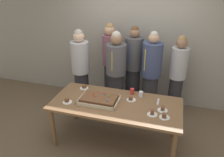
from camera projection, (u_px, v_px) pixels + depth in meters
name	position (u px, v px, depth m)	size (l,w,h in m)	color
ground_plane	(115.00, 140.00, 3.80)	(12.00, 12.00, 0.00)	brown
interior_back_panel	(137.00, 34.00, 4.54)	(8.00, 0.12, 3.00)	#9E998E
party_table	(116.00, 107.00, 3.51)	(2.07, 0.94, 0.76)	brown
sheet_cake	(99.00, 99.00, 3.49)	(0.63, 0.41, 0.11)	beige
plated_slice_near_left	(152.00, 113.00, 3.17)	(0.15, 0.15, 0.08)	white
plated_slice_near_right	(164.00, 116.00, 3.10)	(0.15, 0.15, 0.07)	white
plated_slice_far_left	(163.00, 109.00, 3.27)	(0.15, 0.15, 0.07)	white
plated_slice_far_right	(131.00, 99.00, 3.54)	(0.15, 0.15, 0.06)	white
plated_slice_center_front	(84.00, 87.00, 3.92)	(0.15, 0.15, 0.07)	white
plated_slice_center_back	(67.00, 101.00, 3.48)	(0.15, 0.15, 0.07)	white
drink_cup_nearest	(132.00, 91.00, 3.73)	(0.07, 0.07, 0.10)	red
drink_cup_middle	(141.00, 94.00, 3.63)	(0.07, 0.07, 0.10)	white
cake_server_utensil	(158.00, 102.00, 3.50)	(0.03, 0.20, 0.01)	silver
person_serving_front	(151.00, 75.00, 4.14)	(0.37, 0.37, 1.73)	#28282D
person_green_shirt_behind	(133.00, 68.00, 4.43)	(0.37, 0.37, 1.75)	#28282D
person_striped_tie_right	(177.00, 76.00, 4.16)	(0.32, 0.32, 1.65)	#28282D
person_far_right_suit	(81.00, 70.00, 4.36)	(0.36, 0.36, 1.70)	#28282D
person_left_edge_reaching	(110.00, 63.00, 4.55)	(0.30, 0.30, 1.77)	#28282D
person_back_corner	(116.00, 75.00, 4.15)	(0.38, 0.38, 1.73)	#28282D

